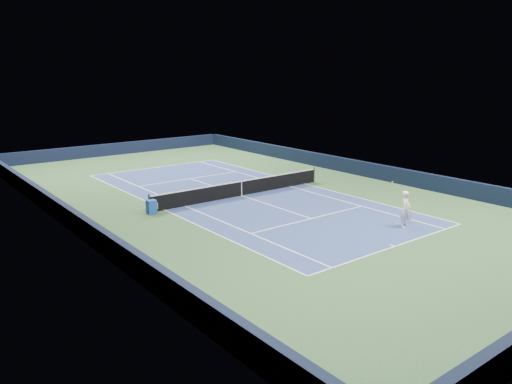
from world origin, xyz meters
TOP-DOWN VIEW (x-y plane):
  - ground at (0.00, 0.00)m, footprint 40.00×40.00m
  - wall_far at (0.00, 19.82)m, footprint 22.00×0.35m
  - wall_right at (10.82, 0.00)m, footprint 0.35×40.00m
  - wall_left at (-10.82, 0.00)m, footprint 0.35×40.00m
  - court_surface at (0.00, 0.00)m, footprint 10.97×23.77m
  - baseline_far at (0.00, 11.88)m, footprint 10.97×0.08m
  - baseline_near at (0.00, -11.88)m, footprint 10.97×0.08m
  - sideline_doubles_right at (5.49, 0.00)m, footprint 0.08×23.77m
  - sideline_doubles_left at (-5.49, 0.00)m, footprint 0.08×23.77m
  - sideline_singles_right at (4.12, 0.00)m, footprint 0.08×23.77m
  - sideline_singles_left at (-4.12, 0.00)m, footprint 0.08×23.77m
  - service_line_far at (0.00, 6.40)m, footprint 8.23×0.08m
  - service_line_near at (0.00, -6.40)m, footprint 8.23×0.08m
  - center_service_line at (0.00, 0.00)m, footprint 0.08×12.80m
  - center_mark_far at (0.00, 11.73)m, footprint 0.08×0.30m
  - center_mark_near at (0.00, -11.73)m, footprint 0.08×0.30m
  - tennis_net at (0.00, 0.00)m, footprint 12.90×0.10m
  - sponsor_cube at (-6.40, -0.25)m, footprint 0.55×0.45m
  - tennis_player at (2.83, -10.32)m, footprint 0.88×1.35m

SIDE VIEW (x-z plane):
  - ground at x=0.00m, z-range 0.00..0.00m
  - court_surface at x=0.00m, z-range 0.00..0.01m
  - baseline_far at x=0.00m, z-range 0.01..0.01m
  - baseline_near at x=0.00m, z-range 0.01..0.01m
  - sideline_doubles_right at x=5.49m, z-range 0.01..0.01m
  - sideline_doubles_left at x=-5.49m, z-range 0.01..0.01m
  - sideline_singles_right at x=4.12m, z-range 0.01..0.01m
  - sideline_singles_left at x=-4.12m, z-range 0.01..0.01m
  - service_line_far at x=0.00m, z-range 0.01..0.01m
  - service_line_near at x=0.00m, z-range 0.01..0.01m
  - center_service_line at x=0.00m, z-range 0.01..0.01m
  - center_mark_far at x=0.00m, z-range 0.01..0.01m
  - center_mark_near at x=0.00m, z-range 0.01..0.01m
  - sponsor_cube at x=-6.40m, z-range 0.00..0.80m
  - tennis_net at x=0.00m, z-range -0.03..1.04m
  - wall_far at x=0.00m, z-range 0.00..1.10m
  - wall_right at x=10.82m, z-range 0.00..1.10m
  - wall_left at x=-10.82m, z-range 0.00..1.10m
  - tennis_player at x=2.83m, z-range -0.16..2.03m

